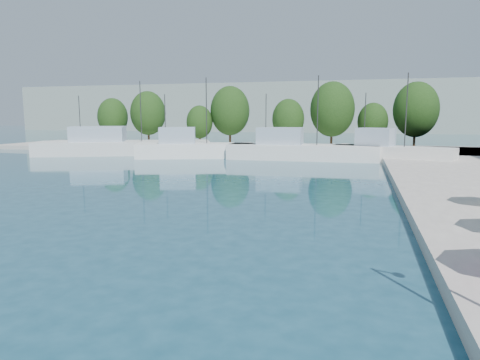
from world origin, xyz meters
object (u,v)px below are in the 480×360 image
(trawler_02, at_px, (192,149))
(trawler_04, at_px, (389,153))
(trawler_03, at_px, (298,151))
(trawler_01, at_px, (120,147))

(trawler_02, relative_size, trawler_04, 1.10)
(trawler_02, bearing_deg, trawler_04, -16.57)
(trawler_04, bearing_deg, trawler_03, -159.50)
(trawler_01, bearing_deg, trawler_04, -23.89)
(trawler_03, relative_size, trawler_04, 1.31)
(trawler_01, xyz_separation_m, trawler_04, (34.42, -0.30, 0.00))
(trawler_04, bearing_deg, trawler_02, -156.28)
(trawler_01, height_order, trawler_03, same)
(trawler_03, bearing_deg, trawler_04, -1.27)
(trawler_02, xyz_separation_m, trawler_03, (12.98, 1.41, -0.00))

